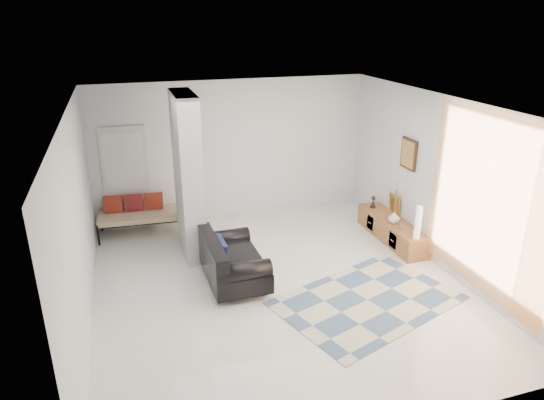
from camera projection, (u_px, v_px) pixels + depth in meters
name	position (u px, v px, depth m)	size (l,w,h in m)	color
floor	(279.00, 286.00, 7.55)	(6.00, 6.00, 0.00)	silver
ceiling	(280.00, 106.00, 6.55)	(6.00, 6.00, 0.00)	white
wall_back	(233.00, 150.00, 9.72)	(6.00, 6.00, 0.00)	silver
wall_front	(384.00, 317.00, 4.38)	(6.00, 6.00, 0.00)	silver
wall_left	(79.00, 225.00, 6.28)	(6.00, 6.00, 0.00)	silver
wall_right	(441.00, 184.00, 7.82)	(6.00, 6.00, 0.00)	silver
partition_column	(188.00, 176.00, 8.16)	(0.35, 1.20, 2.80)	#A7ACAE
hallway_door	(126.00, 179.00, 9.23)	(0.85, 0.06, 2.04)	beige
curtain	(487.00, 206.00, 6.76)	(2.55, 2.55, 0.00)	#FFA443
wall_art	(409.00, 154.00, 8.56)	(0.04, 0.45, 0.55)	#3D2210
media_console	(391.00, 229.00, 9.03)	(0.45, 1.86, 0.80)	brown
loveseat	(230.00, 261.00, 7.55)	(0.88, 1.48, 0.76)	silver
daybed	(141.00, 213.00, 9.21)	(1.66, 0.79, 0.77)	black
area_rug	(367.00, 300.00, 7.16)	(2.59, 1.73, 0.01)	#C3BD95
cylinder_lamp	(418.00, 222.00, 8.13)	(0.11, 0.11, 0.58)	silver
bronze_figurine	(373.00, 202.00, 9.49)	(0.12, 0.12, 0.24)	black
vase	(394.00, 217.00, 8.80)	(0.21, 0.21, 0.22)	silver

